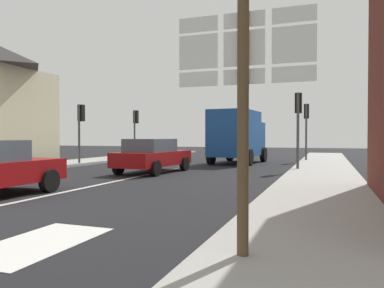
{
  "coord_description": "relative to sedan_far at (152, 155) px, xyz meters",
  "views": [
    {
      "loc": [
        6.95,
        -5.39,
        1.56
      ],
      "look_at": [
        0.66,
        12.07,
        1.2
      ],
      "focal_mm": 35.26,
      "sensor_mm": 36.0,
      "label": 1
    }
  ],
  "objects": [
    {
      "name": "traffic_light_far_right",
      "position": [
        5.91,
        9.61,
        1.9
      ],
      "size": [
        0.3,
        0.49,
        3.59
      ],
      "color": "#47474C",
      "rests_on": "ground"
    },
    {
      "name": "sedan_far",
      "position": [
        0.0,
        0.0,
        0.0
      ],
      "size": [
        2.2,
        4.31,
        1.47
      ],
      "color": "maroon",
      "rests_on": "ground"
    },
    {
      "name": "sidewalk_right",
      "position": [
        6.96,
        -1.39,
        -0.69
      ],
      "size": [
        2.71,
        44.0,
        0.14
      ],
      "primitive_type": "cube",
      "color": "#9E9B96",
      "rests_on": "ground"
    },
    {
      "name": "traffic_light_far_left",
      "position": [
        -5.5,
        8.66,
        1.76
      ],
      "size": [
        0.3,
        0.49,
        3.4
      ],
      "color": "#47474C",
      "rests_on": "ground"
    },
    {
      "name": "lane_centre_stripe",
      "position": [
        0.21,
        -3.39,
        -0.75
      ],
      "size": [
        0.16,
        12.0,
        0.01
      ],
      "primitive_type": "cube",
      "color": "silver",
      "rests_on": "ground"
    },
    {
      "name": "traffic_light_near_right",
      "position": [
        5.91,
        2.73,
        1.85
      ],
      "size": [
        0.3,
        0.49,
        3.52
      ],
      "color": "#47474C",
      "rests_on": "ground"
    },
    {
      "name": "sidewalk_left",
      "position": [
        -6.55,
        -1.39,
        -0.69
      ],
      "size": [
        2.71,
        44.0,
        0.14
      ],
      "primitive_type": "cube",
      "color": "#9E9B96",
      "rests_on": "ground"
    },
    {
      "name": "route_sign_post",
      "position": [
        6.21,
        -10.33,
        1.24
      ],
      "size": [
        1.66,
        0.14,
        3.2
      ],
      "color": "brown",
      "rests_on": "ground"
    },
    {
      "name": "lane_turn_arrow",
      "position": [
        3.18,
        -10.39,
        -0.75
      ],
      "size": [
        1.2,
        2.2,
        0.01
      ],
      "primitive_type": "cube",
      "color": "silver",
      "rests_on": "ground"
    },
    {
      "name": "ground_plane",
      "position": [
        0.21,
        0.61,
        -0.76
      ],
      "size": [
        80.0,
        80.0,
        0.0
      ],
      "primitive_type": "plane",
      "color": "black"
    },
    {
      "name": "delivery_truck",
      "position": [
        2.18,
        6.92,
        0.89
      ],
      "size": [
        2.77,
        5.14,
        3.05
      ],
      "color": "#19478C",
      "rests_on": "ground"
    },
    {
      "name": "traffic_light_near_left",
      "position": [
        -5.5,
        2.45,
        1.69
      ],
      "size": [
        0.3,
        0.49,
        3.3
      ],
      "color": "#47474C",
      "rests_on": "ground"
    }
  ]
}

